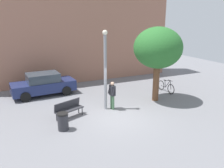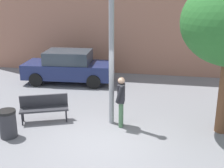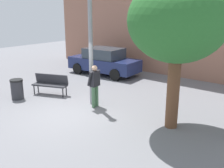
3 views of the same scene
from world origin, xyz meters
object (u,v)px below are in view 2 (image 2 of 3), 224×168
(person_by_lamppost, at_px, (121,98))
(trash_bin, at_px, (8,124))
(parked_car_navy, at_px, (69,67))
(lamppost, at_px, (111,50))
(park_bench, at_px, (44,106))

(person_by_lamppost, bearing_deg, trash_bin, -156.81)
(person_by_lamppost, height_order, parked_car_navy, person_by_lamppost)
(lamppost, distance_m, parked_car_navy, 5.33)
(lamppost, distance_m, person_by_lamppost, 1.58)
(lamppost, bearing_deg, person_by_lamppost, -28.52)
(park_bench, height_order, parked_car_navy, parked_car_navy)
(trash_bin, bearing_deg, lamppost, 28.63)
(park_bench, distance_m, trash_bin, 1.45)
(lamppost, height_order, parked_car_navy, lamppost)
(lamppost, relative_size, parked_car_navy, 1.06)
(park_bench, relative_size, trash_bin, 1.93)
(person_by_lamppost, relative_size, parked_car_navy, 0.39)
(parked_car_navy, bearing_deg, person_by_lamppost, -53.43)
(lamppost, relative_size, trash_bin, 5.29)
(person_by_lamppost, distance_m, park_bench, 2.65)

